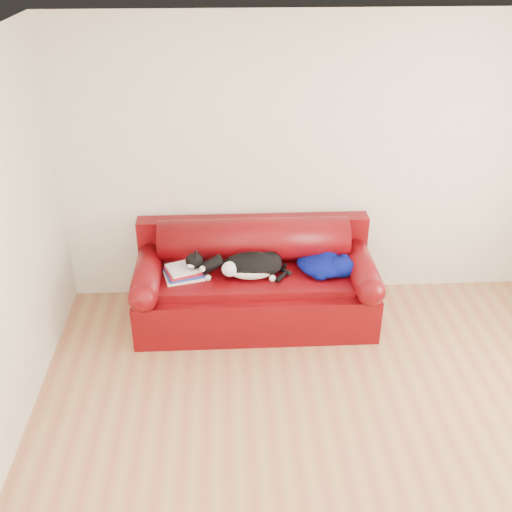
{
  "coord_description": "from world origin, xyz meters",
  "views": [
    {
      "loc": [
        -0.75,
        -3.01,
        3.21
      ],
      "look_at": [
        -0.52,
        1.35,
        0.74
      ],
      "focal_mm": 42.0,
      "sensor_mm": 36.0,
      "label": 1
    }
  ],
  "objects_px": {
    "book_stack": "(185,272)",
    "cat": "(252,266)",
    "blanket": "(325,264)",
    "sofa_base": "(255,297)"
  },
  "relations": [
    {
      "from": "book_stack",
      "to": "cat",
      "type": "distance_m",
      "value": 0.58
    },
    {
      "from": "cat",
      "to": "blanket",
      "type": "bearing_deg",
      "value": -5.4
    },
    {
      "from": "book_stack",
      "to": "cat",
      "type": "relative_size",
      "value": 0.5
    },
    {
      "from": "cat",
      "to": "blanket",
      "type": "relative_size",
      "value": 1.49
    },
    {
      "from": "blanket",
      "to": "book_stack",
      "type": "bearing_deg",
      "value": -178.48
    },
    {
      "from": "book_stack",
      "to": "blanket",
      "type": "distance_m",
      "value": 1.23
    },
    {
      "from": "sofa_base",
      "to": "blanket",
      "type": "bearing_deg",
      "value": -1.83
    },
    {
      "from": "blanket",
      "to": "sofa_base",
      "type": "bearing_deg",
      "value": 178.17
    },
    {
      "from": "sofa_base",
      "to": "book_stack",
      "type": "xyz_separation_m",
      "value": [
        -0.61,
        -0.05,
        0.31
      ]
    },
    {
      "from": "sofa_base",
      "to": "cat",
      "type": "height_order",
      "value": "cat"
    }
  ]
}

